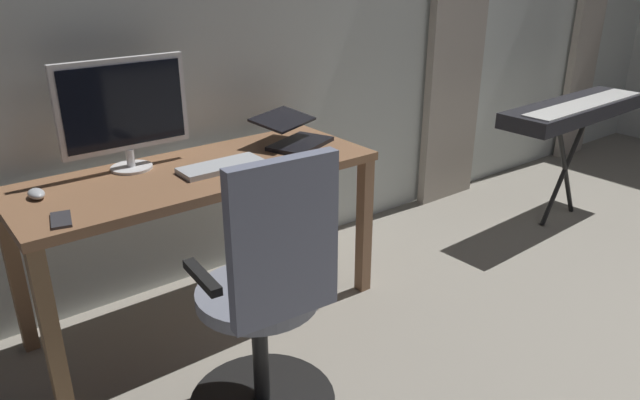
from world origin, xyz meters
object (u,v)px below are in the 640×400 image
(desk, at_px, (200,190))
(piano_keyboard, at_px, (575,112))
(laptop, at_px, (294,135))
(cell_phone_face_up, at_px, (61,220))
(office_chair, at_px, (267,309))
(computer_keyboard, at_px, (221,166))
(computer_monitor, at_px, (124,109))
(computer_mouse, at_px, (36,194))

(desk, distance_m, piano_keyboard, 2.41)
(laptop, height_order, cell_phone_face_up, laptop)
(office_chair, distance_m, laptop, 1.11)
(laptop, bearing_deg, computer_keyboard, -9.97)
(desk, bearing_deg, cell_phone_face_up, 17.32)
(laptop, relative_size, cell_phone_face_up, 2.82)
(office_chair, relative_size, computer_keyboard, 2.88)
(computer_monitor, relative_size, laptop, 1.38)
(desk, xyz_separation_m, piano_keyboard, (-2.38, 0.39, 0.07))
(laptop, xyz_separation_m, piano_keyboard, (-1.84, 0.43, -0.08))
(desk, relative_size, laptop, 3.91)
(office_chair, relative_size, laptop, 2.65)
(office_chair, height_order, cell_phone_face_up, office_chair)
(computer_mouse, bearing_deg, laptop, 177.96)
(desk, height_order, laptop, laptop)
(laptop, relative_size, computer_mouse, 4.07)
(computer_mouse, bearing_deg, computer_monitor, -165.76)
(computer_mouse, relative_size, piano_keyboard, 0.08)
(office_chair, xyz_separation_m, computer_keyboard, (-0.23, -0.71, 0.28))
(cell_phone_face_up, bearing_deg, computer_mouse, -74.08)
(computer_monitor, xyz_separation_m, cell_phone_face_up, (0.41, 0.39, -0.26))
(office_chair, height_order, piano_keyboard, office_chair)
(laptop, bearing_deg, computer_mouse, -24.03)
(cell_phone_face_up, distance_m, piano_keyboard, 3.02)
(computer_monitor, distance_m, computer_mouse, 0.50)
(computer_keyboard, bearing_deg, desk, -36.30)
(office_chair, bearing_deg, computer_keyboard, 76.21)
(office_chair, bearing_deg, desk, 83.28)
(desk, bearing_deg, laptop, -176.01)
(desk, distance_m, computer_monitor, 0.47)
(office_chair, height_order, computer_monitor, computer_monitor)
(desk, xyz_separation_m, laptop, (-0.54, -0.04, 0.15))
(laptop, distance_m, cell_phone_face_up, 1.20)
(computer_keyboard, relative_size, piano_keyboard, 0.31)
(computer_keyboard, bearing_deg, cell_phone_face_up, 10.88)
(computer_keyboard, relative_size, cell_phone_face_up, 2.60)
(piano_keyboard, bearing_deg, desk, -11.16)
(computer_mouse, bearing_deg, office_chair, 120.18)
(computer_mouse, bearing_deg, cell_phone_face_up, 92.37)
(desk, height_order, computer_keyboard, computer_keyboard)
(laptop, bearing_deg, computer_monitor, -32.91)
(computer_mouse, height_order, piano_keyboard, computer_mouse)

